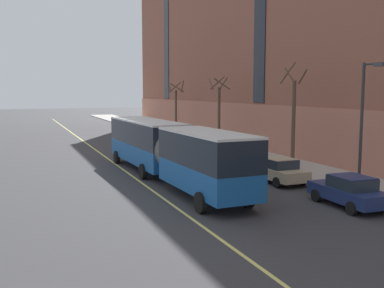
{
  "coord_description": "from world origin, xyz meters",
  "views": [
    {
      "loc": [
        -9.76,
        -23.43,
        5.62
      ],
      "look_at": [
        2.18,
        6.82,
        1.8
      ],
      "focal_mm": 42.0,
      "sensor_mm": 36.0,
      "label": 1
    }
  ],
  "objects_px": {
    "street_tree_mid_block": "(293,118)",
    "parked_car_navy_0": "(349,191)",
    "parked_car_champagne_6": "(277,170)",
    "parked_car_black_2": "(187,142)",
    "fire_hydrant": "(262,161)",
    "parked_car_navy_5": "(164,136)",
    "city_bus": "(167,148)",
    "street_tree_far_uptown": "(219,111)",
    "parked_car_white_3": "(142,129)",
    "street_lamp": "(365,115)",
    "street_tree_far_downtown": "(176,108)",
    "parked_car_darkgray_7": "(214,150)"
  },
  "relations": [
    {
      "from": "parked_car_white_3",
      "to": "parked_car_champagne_6",
      "type": "xyz_separation_m",
      "value": [
        -0.11,
        -32.03,
        0.0
      ]
    },
    {
      "from": "parked_car_champagne_6",
      "to": "street_tree_far_downtown",
      "type": "distance_m",
      "value": 29.12
    },
    {
      "from": "parked_car_navy_0",
      "to": "street_tree_far_downtown",
      "type": "height_order",
      "value": "street_tree_far_downtown"
    },
    {
      "from": "parked_car_navy_5",
      "to": "street_tree_mid_block",
      "type": "relative_size",
      "value": 0.59
    },
    {
      "from": "parked_car_black_2",
      "to": "street_tree_far_downtown",
      "type": "bearing_deg",
      "value": 75.07
    },
    {
      "from": "parked_car_black_2",
      "to": "street_tree_far_uptown",
      "type": "relative_size",
      "value": 0.65
    },
    {
      "from": "parked_car_black_2",
      "to": "parked_car_darkgray_7",
      "type": "height_order",
      "value": "same"
    },
    {
      "from": "parked_car_navy_5",
      "to": "street_lamp",
      "type": "bearing_deg",
      "value": -86.36
    },
    {
      "from": "parked_car_navy_0",
      "to": "parked_car_black_2",
      "type": "height_order",
      "value": "same"
    },
    {
      "from": "street_tree_mid_block",
      "to": "street_tree_far_uptown",
      "type": "distance_m",
      "value": 12.56
    },
    {
      "from": "street_tree_far_uptown",
      "to": "parked_car_navy_5",
      "type": "bearing_deg",
      "value": 116.06
    },
    {
      "from": "parked_car_white_3",
      "to": "street_lamp",
      "type": "xyz_separation_m",
      "value": [
        1.81,
        -37.21,
        3.62
      ]
    },
    {
      "from": "parked_car_navy_0",
      "to": "street_tree_far_downtown",
      "type": "relative_size",
      "value": 0.65
    },
    {
      "from": "parked_car_white_3",
      "to": "parked_car_darkgray_7",
      "type": "bearing_deg",
      "value": -89.9
    },
    {
      "from": "street_tree_mid_block",
      "to": "parked_car_navy_0",
      "type": "bearing_deg",
      "value": -109.19
    },
    {
      "from": "parked_car_darkgray_7",
      "to": "street_tree_far_uptown",
      "type": "height_order",
      "value": "street_tree_far_uptown"
    },
    {
      "from": "parked_car_navy_5",
      "to": "street_tree_mid_block",
      "type": "xyz_separation_m",
      "value": [
        3.43,
        -19.55,
        2.98
      ]
    },
    {
      "from": "street_tree_far_downtown",
      "to": "street_tree_mid_block",
      "type": "bearing_deg",
      "value": -90.03
    },
    {
      "from": "parked_car_navy_0",
      "to": "street_tree_far_downtown",
      "type": "bearing_deg",
      "value": 84.31
    },
    {
      "from": "city_bus",
      "to": "street_tree_mid_block",
      "type": "height_order",
      "value": "street_tree_mid_block"
    },
    {
      "from": "parked_car_white_3",
      "to": "fire_hydrant",
      "type": "bearing_deg",
      "value": -86.39
    },
    {
      "from": "street_tree_far_downtown",
      "to": "street_lamp",
      "type": "relative_size",
      "value": 0.98
    },
    {
      "from": "parked_car_white_3",
      "to": "street_lamp",
      "type": "distance_m",
      "value": 37.43
    },
    {
      "from": "parked_car_black_2",
      "to": "fire_hydrant",
      "type": "distance_m",
      "value": 11.39
    },
    {
      "from": "parked_car_navy_0",
      "to": "street_tree_far_uptown",
      "type": "height_order",
      "value": "street_tree_far_uptown"
    },
    {
      "from": "parked_car_navy_5",
      "to": "street_tree_far_downtown",
      "type": "bearing_deg",
      "value": 58.24
    },
    {
      "from": "parked_car_navy_0",
      "to": "parked_car_darkgray_7",
      "type": "xyz_separation_m",
      "value": [
        0.08,
        16.27,
        -0.0
      ]
    },
    {
      "from": "city_bus",
      "to": "parked_car_black_2",
      "type": "height_order",
      "value": "city_bus"
    },
    {
      "from": "parked_car_champagne_6",
      "to": "parked_car_darkgray_7",
      "type": "bearing_deg",
      "value": 89.12
    },
    {
      "from": "parked_car_white_3",
      "to": "street_tree_far_uptown",
      "type": "bearing_deg",
      "value": -77.81
    },
    {
      "from": "parked_car_darkgray_7",
      "to": "street_tree_far_downtown",
      "type": "bearing_deg",
      "value": 79.73
    },
    {
      "from": "street_tree_mid_block",
      "to": "city_bus",
      "type": "bearing_deg",
      "value": -176.79
    },
    {
      "from": "parked_car_champagne_6",
      "to": "street_tree_far_downtown",
      "type": "xyz_separation_m",
      "value": [
        3.57,
        28.76,
        2.84
      ]
    },
    {
      "from": "parked_car_white_3",
      "to": "parked_car_navy_5",
      "type": "distance_m",
      "value": 8.84
    },
    {
      "from": "parked_car_black_2",
      "to": "parked_car_navy_5",
      "type": "bearing_deg",
      "value": 90.98
    },
    {
      "from": "city_bus",
      "to": "street_tree_mid_block",
      "type": "xyz_separation_m",
      "value": [
        9.7,
        0.54,
        1.67
      ]
    },
    {
      "from": "street_tree_far_uptown",
      "to": "street_lamp",
      "type": "bearing_deg",
      "value": -94.31
    },
    {
      "from": "parked_car_darkgray_7",
      "to": "fire_hydrant",
      "type": "relative_size",
      "value": 6.03
    },
    {
      "from": "parked_car_champagne_6",
      "to": "parked_car_black_2",
      "type": "bearing_deg",
      "value": 89.17
    },
    {
      "from": "parked_car_navy_0",
      "to": "parked_car_champagne_6",
      "type": "xyz_separation_m",
      "value": [
        -0.07,
        6.37,
        0.0
      ]
    },
    {
      "from": "parked_car_black_2",
      "to": "fire_hydrant",
      "type": "relative_size",
      "value": 6.23
    },
    {
      "from": "parked_car_navy_0",
      "to": "parked_car_champagne_6",
      "type": "bearing_deg",
      "value": 90.61
    },
    {
      "from": "parked_car_champagne_6",
      "to": "parked_car_darkgray_7",
      "type": "height_order",
      "value": "same"
    },
    {
      "from": "parked_car_navy_5",
      "to": "parked_car_champagne_6",
      "type": "distance_m",
      "value": 23.19
    },
    {
      "from": "parked_car_navy_5",
      "to": "fire_hydrant",
      "type": "relative_size",
      "value": 6.23
    },
    {
      "from": "city_bus",
      "to": "street_tree_far_downtown",
      "type": "distance_m",
      "value": 27.48
    },
    {
      "from": "city_bus",
      "to": "street_tree_far_uptown",
      "type": "xyz_separation_m",
      "value": [
        9.68,
        13.11,
        1.65
      ]
    },
    {
      "from": "street_tree_far_uptown",
      "to": "street_lamp",
      "type": "distance_m",
      "value": 21.46
    },
    {
      "from": "parked_car_darkgray_7",
      "to": "street_tree_far_downtown",
      "type": "xyz_separation_m",
      "value": [
        3.41,
        18.85,
        2.84
      ]
    },
    {
      "from": "street_tree_far_downtown",
      "to": "street_lamp",
      "type": "distance_m",
      "value": 33.99
    }
  ]
}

